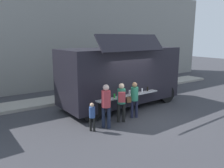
{
  "coord_description": "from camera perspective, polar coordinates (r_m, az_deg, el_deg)",
  "views": [
    {
      "loc": [
        -6.42,
        -7.23,
        3.49
      ],
      "look_at": [
        -0.57,
        1.42,
        1.3
      ],
      "focal_mm": 35.71,
      "sensor_mm": 36.0,
      "label": 1
    }
  ],
  "objects": [
    {
      "name": "ground_plane",
      "position": [
        10.28,
        7.16,
        -8.09
      ],
      "size": [
        60.0,
        60.0,
        0.0
      ],
      "primitive_type": "plane",
      "color": "#38383D"
    },
    {
      "name": "curb_strip",
      "position": [
        12.42,
        -20.48,
        -4.88
      ],
      "size": [
        28.0,
        1.6,
        0.15
      ],
      "primitive_type": "cube",
      "color": "#9E998E",
      "rests_on": "ground"
    },
    {
      "name": "building_behind",
      "position": [
        15.97,
        -21.29,
        11.1
      ],
      "size": [
        32.0,
        2.4,
        7.01
      ],
      "primitive_type": "cube",
      "color": "gray",
      "rests_on": "ground"
    },
    {
      "name": "food_truck_main",
      "position": [
        11.37,
        2.29,
        2.37
      ],
      "size": [
        6.3,
        3.27,
        3.63
      ],
      "rotation": [
        0.0,
        0.0,
        0.04
      ],
      "color": "black",
      "rests_on": "ground"
    },
    {
      "name": "trash_bin",
      "position": [
        15.82,
        8.8,
        0.69
      ],
      "size": [
        0.6,
        0.6,
        0.94
      ],
      "primitive_type": "cylinder",
      "color": "#2E6339",
      "rests_on": "ground"
    },
    {
      "name": "customer_front_ordering",
      "position": [
        9.77,
        5.7,
        -3.3
      ],
      "size": [
        0.52,
        0.35,
        1.6
      ],
      "rotation": [
        0.0,
        0.0,
        1.2
      ],
      "color": "#202239",
      "rests_on": "ground"
    },
    {
      "name": "customer_mid_with_backpack",
      "position": [
        9.16,
        2.43,
        -3.84
      ],
      "size": [
        0.48,
        0.54,
        1.66
      ],
      "rotation": [
        0.0,
        0.0,
        0.99
      ],
      "color": "black",
      "rests_on": "ground"
    },
    {
      "name": "customer_rear_waiting",
      "position": [
        8.59,
        -1.54,
        -4.72
      ],
      "size": [
        0.36,
        0.36,
        1.74
      ],
      "rotation": [
        0.0,
        0.0,
        0.65
      ],
      "color": "#1D253A",
      "rests_on": "ground"
    },
    {
      "name": "child_near_queue",
      "position": [
        8.43,
        -5.11,
        -7.78
      ],
      "size": [
        0.23,
        0.23,
        1.11
      ],
      "rotation": [
        0.0,
        0.0,
        0.63
      ],
      "color": "black",
      "rests_on": "ground"
    }
  ]
}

